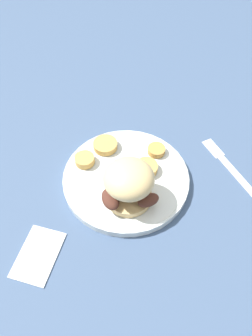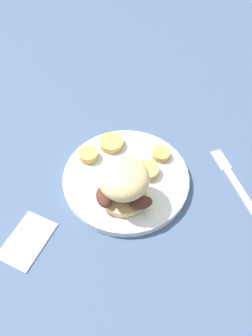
% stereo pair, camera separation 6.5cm
% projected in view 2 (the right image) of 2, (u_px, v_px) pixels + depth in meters
% --- Properties ---
extents(ground_plane, '(4.00, 4.00, 0.00)m').
position_uv_depth(ground_plane, '(126.00, 181.00, 0.68)').
color(ground_plane, '#3D5170').
extents(dinner_plate, '(0.26, 0.26, 0.02)m').
position_uv_depth(dinner_plate, '(126.00, 178.00, 0.67)').
color(dinner_plate, silver).
rests_on(dinner_plate, ground_plane).
extents(sandwich, '(0.09, 0.10, 0.09)m').
position_uv_depth(sandwich, '(123.00, 184.00, 0.59)').
color(sandwich, tan).
rests_on(sandwich, dinner_plate).
extents(potato_round_0, '(0.05, 0.05, 0.02)m').
position_uv_depth(potato_round_0, '(148.00, 172.00, 0.66)').
color(potato_round_0, tan).
rests_on(potato_round_0, dinner_plate).
extents(potato_round_1, '(0.04, 0.04, 0.02)m').
position_uv_depth(potato_round_1, '(88.00, 155.00, 0.69)').
color(potato_round_1, tan).
rests_on(potato_round_1, dinner_plate).
extents(potato_round_2, '(0.04, 0.04, 0.01)m').
position_uv_depth(potato_round_2, '(161.00, 154.00, 0.69)').
color(potato_round_2, '#BC8942').
rests_on(potato_round_2, dinner_plate).
extents(potato_round_3, '(0.05, 0.05, 0.01)m').
position_uv_depth(potato_round_3, '(111.00, 143.00, 0.71)').
color(potato_round_3, tan).
rests_on(potato_round_3, dinner_plate).
extents(fork, '(0.17, 0.04, 0.00)m').
position_uv_depth(fork, '(233.00, 179.00, 0.68)').
color(fork, silver).
rests_on(fork, ground_plane).
extents(napkin, '(0.12, 0.11, 0.01)m').
position_uv_depth(napkin, '(27.00, 240.00, 0.60)').
color(napkin, white).
rests_on(napkin, ground_plane).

